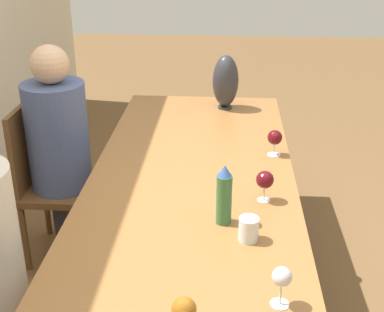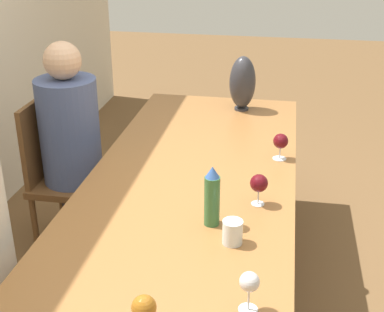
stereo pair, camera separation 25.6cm
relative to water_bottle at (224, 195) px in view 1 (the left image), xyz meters
The scene contains 10 objects.
dining_table 0.31m from the water_bottle, 40.02° to the left, with size 2.92×0.99×0.73m.
water_bottle is the anchor object (origin of this frame).
water_tumbler 0.18m from the water_bottle, 141.32° to the right, with size 0.08×0.08×0.10m.
vase 1.42m from the water_bottle, ahead, with size 0.17×0.17×0.35m.
wine_glass_0 0.27m from the water_bottle, 41.72° to the right, with size 0.08×0.08×0.14m.
wine_glass_1 0.67m from the water_bottle, behind, with size 0.08×0.08×0.14m.
wine_glass_2 0.53m from the water_bottle, 158.94° to the right, with size 0.07×0.07×0.14m.
wine_glass_3 0.74m from the water_bottle, 20.15° to the right, with size 0.08×0.08×0.14m.
chair_far 1.32m from the water_bottle, 51.95° to the left, with size 0.44×0.44×0.93m.
person_far 1.22m from the water_bottle, 49.46° to the left, with size 0.34×0.34×1.27m.
Camera 1 is at (-2.09, -0.16, 1.89)m, focal length 50.00 mm.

